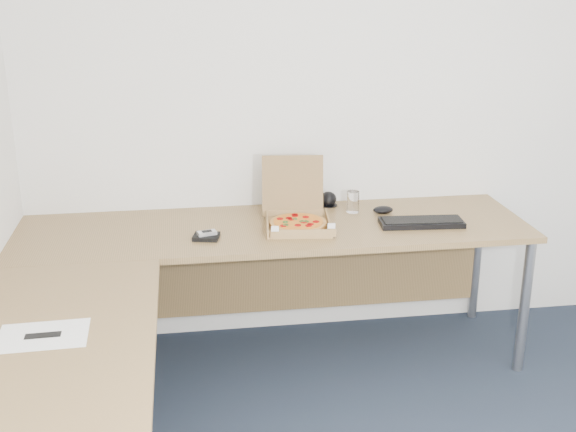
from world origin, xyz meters
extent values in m
cube|color=olive|center=(-0.50, 1.40, 0.71)|extent=(2.50, 0.70, 0.03)
cube|color=olive|center=(-1.40, 0.30, 0.71)|extent=(0.70, 1.50, 0.03)
cylinder|color=gray|center=(0.70, 1.70, 0.35)|extent=(0.05, 0.05, 0.70)
cube|color=#A57E4B|center=(-0.39, 1.36, 0.73)|extent=(0.31, 0.31, 0.01)
cube|color=#A57E4B|center=(-0.39, 1.53, 0.89)|extent=(0.31, 0.06, 0.30)
cylinder|color=#D89143|center=(-0.39, 1.36, 0.75)|extent=(0.28, 0.28, 0.02)
cylinder|color=red|center=(-0.39, 1.36, 0.76)|extent=(0.24, 0.24, 0.00)
cylinder|color=white|center=(-0.07, 1.56, 0.79)|extent=(0.06, 0.06, 0.11)
cube|color=black|center=(0.22, 1.31, 0.74)|extent=(0.42, 0.18, 0.03)
ellipsoid|color=black|center=(0.08, 1.51, 0.75)|extent=(0.12, 0.09, 0.04)
cube|color=black|center=(-0.84, 1.27, 0.74)|extent=(0.14, 0.12, 0.02)
cube|color=#B2B5BA|center=(-0.83, 1.27, 0.76)|extent=(0.10, 0.07, 0.02)
cube|color=white|center=(-1.43, 0.41, 0.73)|extent=(0.31, 0.22, 0.00)
ellipsoid|color=black|center=(-0.17, 1.68, 0.77)|extent=(0.10, 0.10, 0.08)
camera|label=1|loc=(-0.93, -1.91, 1.93)|focal=45.13mm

